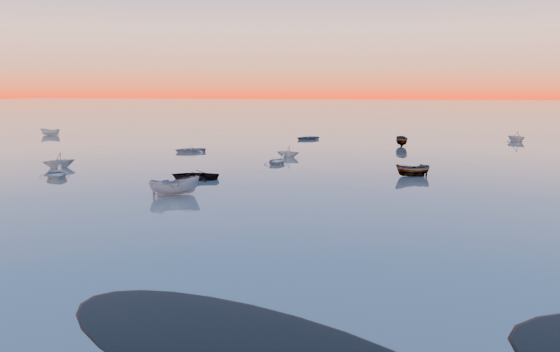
% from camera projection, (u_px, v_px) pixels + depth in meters
% --- Properties ---
extents(ground, '(600.00, 600.00, 0.00)m').
position_uv_depth(ground, '(351.00, 129.00, 115.73)').
color(ground, '#665D55').
rests_on(ground, ground).
extents(mud_lobes, '(140.00, 6.00, 0.07)m').
position_uv_depth(mud_lobes, '(62.00, 342.00, 18.54)').
color(mud_lobes, black).
rests_on(mud_lobes, ground).
extents(moored_fleet, '(124.00, 58.00, 1.20)m').
position_uv_depth(moored_fleet, '(316.00, 155.00, 70.50)').
color(moored_fleet, beige).
rests_on(moored_fleet, ground).
extents(boat_near_left, '(4.16, 3.94, 1.01)m').
position_uv_depth(boat_near_left, '(56.00, 178.00, 52.65)').
color(boat_near_left, beige).
rests_on(boat_near_left, ground).
extents(boat_near_center, '(3.60, 4.40, 1.42)m').
position_uv_depth(boat_near_center, '(175.00, 195.00, 44.11)').
color(boat_near_center, gray).
rests_on(boat_near_center, ground).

